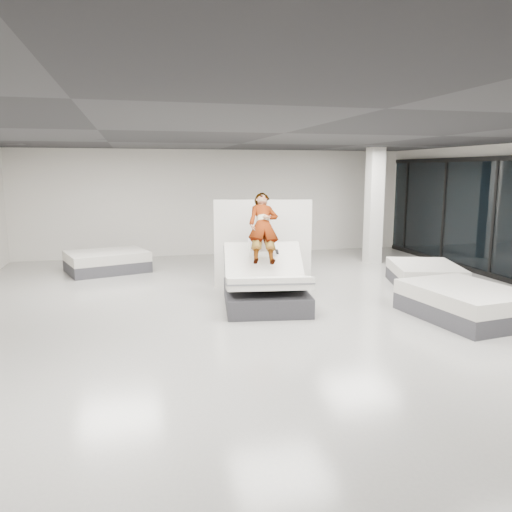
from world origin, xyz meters
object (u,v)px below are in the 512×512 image
at_px(divider_panel, 263,244).
at_px(flat_bed_right_far, 425,275).
at_px(remote, 277,252).
at_px(flat_bed_right_near, 465,303).
at_px(flat_bed_left_far, 107,262).
at_px(hero_bed, 265,286).
at_px(column, 374,206).
at_px(person, 264,239).

xyz_separation_m(divider_panel, flat_bed_right_far, (3.58, -0.76, -0.72)).
xyz_separation_m(remote, flat_bed_right_near, (3.01, -1.57, -0.78)).
bearing_deg(flat_bed_left_far, hero_bed, -53.11).
bearing_deg(flat_bed_right_far, column, 86.48).
height_order(flat_bed_right_far, flat_bed_right_near, flat_bed_right_near).
height_order(person, column, column).
bearing_deg(column, flat_bed_right_near, -99.49).
bearing_deg(flat_bed_right_near, person, 148.44).
xyz_separation_m(hero_bed, flat_bed_right_far, (3.93, 0.76, -0.14)).
xyz_separation_m(remote, divider_panel, (0.13, 1.59, -0.09)).
bearing_deg(flat_bed_right_far, person, -173.45).
relative_size(hero_bed, person, 1.34).
height_order(person, divider_panel, person).
relative_size(person, divider_panel, 0.77).
bearing_deg(divider_panel, flat_bed_right_far, 0.41).
relative_size(divider_panel, flat_bed_right_far, 1.00).
distance_m(hero_bed, column, 5.67).
bearing_deg(flat_bed_right_near, flat_bed_left_far, 137.61).
distance_m(remote, flat_bed_right_near, 3.48).
bearing_deg(column, divider_panel, -149.95).
distance_m(remote, column, 5.45).
relative_size(remote, column, 0.04).
xyz_separation_m(flat_bed_left_far, column, (7.23, -0.45, 1.34)).
distance_m(person, column, 5.30).
height_order(person, flat_bed_right_near, person).
distance_m(person, flat_bed_right_near, 3.85).
xyz_separation_m(hero_bed, flat_bed_left_far, (-3.12, 4.15, -0.12)).
relative_size(hero_bed, flat_bed_left_far, 0.98).
height_order(flat_bed_right_far, column, column).
relative_size(flat_bed_right_far, flat_bed_left_far, 0.95).
bearing_deg(flat_bed_right_near, column, 80.51).
relative_size(flat_bed_right_near, column, 0.70).
relative_size(hero_bed, flat_bed_right_near, 1.00).
relative_size(hero_bed, remote, 15.90).
height_order(hero_bed, flat_bed_left_far, hero_bed).
height_order(hero_bed, divider_panel, divider_panel).
distance_m(flat_bed_right_far, column, 3.24).
bearing_deg(divider_panel, flat_bed_left_far, 155.25).
bearing_deg(column, hero_bed, -137.97).
bearing_deg(flat_bed_left_far, flat_bed_right_near, -42.39).
relative_size(person, remote, 11.88).
distance_m(hero_bed, flat_bed_right_near, 3.61).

